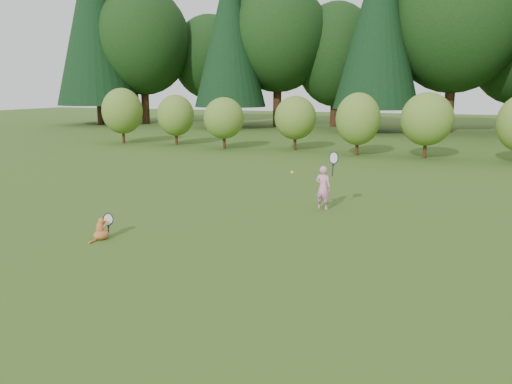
% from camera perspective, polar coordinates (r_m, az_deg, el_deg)
% --- Properties ---
extents(ground, '(100.00, 100.00, 0.00)m').
position_cam_1_polar(ground, '(9.69, -2.84, -4.87)').
color(ground, '#2F4E16').
rests_on(ground, ground).
extents(shrub_row, '(28.00, 3.00, 2.80)m').
position_cam_1_polar(shrub_row, '(21.84, 11.42, 7.96)').
color(shrub_row, olive).
rests_on(shrub_row, ground).
extents(woodland_backdrop, '(48.00, 10.00, 15.00)m').
position_cam_1_polar(woodland_backdrop, '(32.03, 15.29, 19.89)').
color(woodland_backdrop, black).
rests_on(woodland_backdrop, ground).
extents(child, '(0.59, 0.36, 1.54)m').
position_cam_1_polar(child, '(11.64, 7.71, 0.60)').
color(child, pink).
rests_on(child, ground).
extents(cat, '(0.41, 0.56, 0.58)m').
position_cam_1_polar(cat, '(9.77, -17.28, -3.94)').
color(cat, '#BD4924').
rests_on(cat, ground).
extents(tennis_ball, '(0.07, 0.07, 0.07)m').
position_cam_1_polar(tennis_ball, '(9.91, 4.15, 2.25)').
color(tennis_ball, yellow).
rests_on(tennis_ball, ground).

